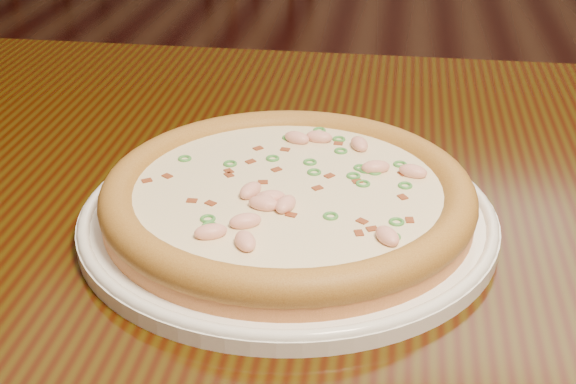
# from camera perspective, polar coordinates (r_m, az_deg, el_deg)

# --- Properties ---
(ground) EXTENTS (9.00, 9.00, 0.00)m
(ground) POSITION_cam_1_polar(r_m,az_deg,el_deg) (1.77, 13.54, -10.67)
(ground) COLOR black
(hero_table) EXTENTS (1.20, 0.80, 0.75)m
(hero_table) POSITION_cam_1_polar(r_m,az_deg,el_deg) (0.75, 9.80, -7.61)
(hero_table) COLOR black
(hero_table) RESTS_ON ground
(plate) EXTENTS (0.34, 0.34, 0.02)m
(plate) POSITION_cam_1_polar(r_m,az_deg,el_deg) (0.65, -0.00, -1.66)
(plate) COLOR white
(plate) RESTS_ON hero_table
(pizza) EXTENTS (0.30, 0.30, 0.03)m
(pizza) POSITION_cam_1_polar(r_m,az_deg,el_deg) (0.64, 0.02, -0.23)
(pizza) COLOR #D28052
(pizza) RESTS_ON plate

